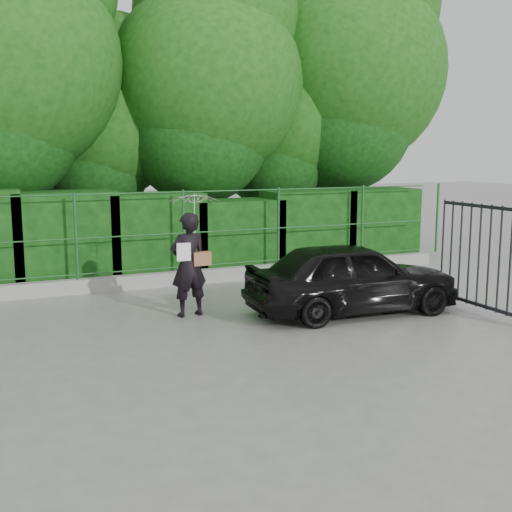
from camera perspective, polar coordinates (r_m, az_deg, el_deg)
name	(u,v)px	position (r m, az deg, el deg)	size (l,w,h in m)	color
ground	(246,341)	(10.10, -0.92, -7.55)	(80.00, 80.00, 0.00)	gray
kerb	(167,279)	(14.21, -7.91, -2.05)	(14.00, 0.25, 0.30)	#9E9E99
fence	(176,231)	(14.10, -7.14, 2.20)	(14.13, 0.06, 1.80)	#1E5123
hedge	(152,236)	(15.01, -9.26, 1.74)	(14.20, 1.20, 2.15)	black
trees	(172,85)	(17.44, -7.49, 14.81)	(17.10, 6.15, 8.08)	black
gate	(510,254)	(11.80, 21.61, 0.17)	(0.22, 2.33, 2.36)	#222228
woman	(192,239)	(11.44, -5.71, 1.53)	(0.96, 0.90, 2.20)	black
car	(352,277)	(11.77, 8.54, -1.87)	(1.57, 3.91, 1.33)	black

